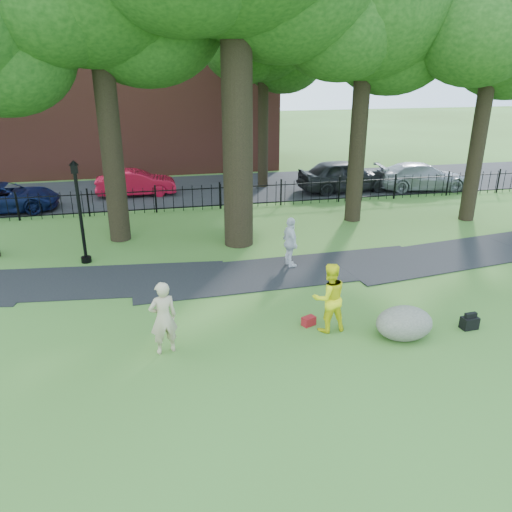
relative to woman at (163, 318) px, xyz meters
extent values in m
plane|color=#3B5B20|center=(3.12, 0.22, -0.93)|extent=(120.00, 120.00, 0.00)
cube|color=black|center=(4.12, 4.12, -0.93)|extent=(36.07, 3.85, 0.03)
cube|color=black|center=(3.12, 16.22, -0.93)|extent=(80.00, 7.00, 0.02)
cube|color=black|center=(3.12, 12.22, 0.09)|extent=(44.00, 0.04, 0.04)
cube|color=black|center=(3.12, 12.22, -0.75)|extent=(44.00, 0.04, 0.04)
cube|color=brown|center=(-0.88, 24.22, 5.07)|extent=(18.00, 8.00, 12.00)
cylinder|color=black|center=(3.12, 7.22, 4.32)|extent=(1.10, 1.10, 10.50)
ellipsoid|color=#14380F|center=(-4.53, 8.47, 5.89)|extent=(4.80, 4.80, 4.08)
cylinder|color=black|center=(-1.38, 8.72, 3.62)|extent=(0.80, 0.80, 9.10)
ellipsoid|color=#14380F|center=(0.24, 9.62, 7.13)|extent=(5.76, 5.76, 4.90)
cylinder|color=black|center=(8.62, 9.22, 3.27)|extent=(0.70, 0.70, 8.40)
ellipsoid|color=#14380F|center=(8.62, 9.22, 7.71)|extent=(6.60, 6.60, 5.61)
ellipsoid|color=#14380F|center=(10.11, 10.05, 6.51)|extent=(5.28, 5.28, 4.49)
ellipsoid|color=#14380F|center=(7.30, 8.56, 6.99)|extent=(4.95, 4.95, 4.21)
cylinder|color=black|center=(13.62, 8.22, 3.10)|extent=(0.64, 0.64, 8.05)
ellipsoid|color=#14380F|center=(13.62, 8.22, 7.35)|extent=(6.20, 6.20, 5.27)
ellipsoid|color=#14380F|center=(15.02, 9.00, 6.20)|extent=(4.96, 4.96, 4.22)
ellipsoid|color=#14380F|center=(12.38, 7.60, 6.66)|extent=(4.65, 4.65, 3.95)
imported|color=tan|center=(0.00, 0.00, 0.00)|extent=(0.76, 0.60, 1.85)
imported|color=yellow|center=(4.22, 0.19, 0.01)|extent=(0.97, 0.79, 1.88)
imported|color=silver|center=(4.42, 4.56, -0.05)|extent=(0.55, 1.08, 1.76)
ellipsoid|color=#5C594C|center=(6.01, -0.54, -0.50)|extent=(1.63, 1.32, 0.86)
cylinder|color=black|center=(-2.47, 6.47, 0.66)|extent=(0.12, 0.12, 3.16)
cylinder|color=black|center=(-2.47, 6.47, -0.83)|extent=(0.36, 0.36, 0.20)
cube|color=black|center=(-2.47, 6.47, 2.39)|extent=(0.23, 0.23, 0.30)
cone|color=black|center=(-2.47, 6.47, 2.58)|extent=(0.32, 0.32, 0.16)
cube|color=black|center=(7.91, -0.54, -0.76)|extent=(0.46, 0.30, 0.33)
cube|color=maroon|center=(3.81, 0.52, -0.81)|extent=(0.41, 0.35, 0.24)
imported|color=#B90E28|center=(-0.81, 15.67, -0.26)|extent=(4.07, 1.44, 1.34)
imported|color=#0C143C|center=(-6.77, 13.93, -0.26)|extent=(4.82, 2.28, 1.33)
imported|color=black|center=(10.21, 14.31, -0.07)|extent=(5.10, 2.26, 1.71)
imported|color=#97999F|center=(14.45, 13.72, -0.20)|extent=(5.19, 2.62, 1.44)
camera|label=1|loc=(-0.04, -10.70, 5.69)|focal=35.00mm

